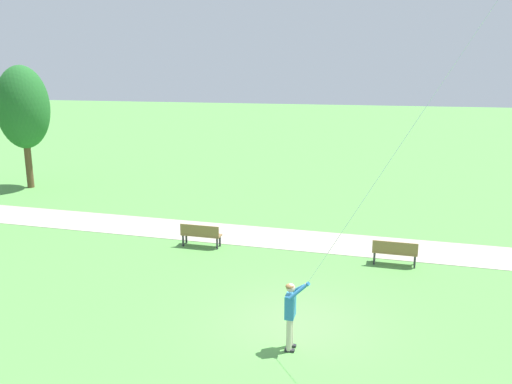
{
  "coord_description": "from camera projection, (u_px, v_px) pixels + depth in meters",
  "views": [
    {
      "loc": [
        -13.85,
        -1.21,
        7.2
      ],
      "look_at": [
        -0.71,
        1.04,
        3.77
      ],
      "focal_mm": 39.54,
      "sensor_mm": 36.0,
      "label": 1
    }
  ],
  "objects": [
    {
      "name": "tree_treeline_left",
      "position": [
        23.0,
        108.0,
        28.83
      ],
      "size": [
        2.57,
        2.67,
        6.35
      ],
      "color": "brown",
      "rests_on": "ground"
    },
    {
      "name": "person_kite_flyer",
      "position": [
        291.0,
        310.0,
        13.6
      ],
      "size": [
        0.52,
        0.62,
        1.83
      ],
      "color": "#232328",
      "rests_on": "ground"
    },
    {
      "name": "park_bench_near_walkway",
      "position": [
        395.0,
        251.0,
        19.06
      ],
      "size": [
        0.58,
        1.53,
        0.88
      ],
      "color": "olive",
      "rests_on": "ground"
    },
    {
      "name": "park_bench_far_walkway",
      "position": [
        201.0,
        234.0,
        20.84
      ],
      "size": [
        0.58,
        1.53,
        0.88
      ],
      "color": "olive",
      "rests_on": "ground"
    },
    {
      "name": "ground_plane",
      "position": [
        298.0,
        322.0,
        15.21
      ],
      "size": [
        120.0,
        120.0,
        0.0
      ],
      "primitive_type": "plane",
      "color": "#569947"
    },
    {
      "name": "walkway_path",
      "position": [
        264.0,
        237.0,
        22.02
      ],
      "size": [
        5.43,
        32.08,
        0.02
      ],
      "primitive_type": "cube",
      "rotation": [
        0.0,
        0.0,
        -0.1
      ],
      "color": "#ADA393",
      "rests_on": "ground"
    }
  ]
}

